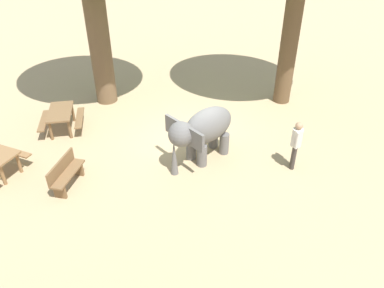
% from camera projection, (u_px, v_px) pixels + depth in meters
% --- Properties ---
extents(ground_plane, '(60.00, 60.00, 0.00)m').
position_uv_depth(ground_plane, '(187.00, 140.00, 13.14)').
color(ground_plane, tan).
extents(elephant, '(2.22, 2.34, 1.71)m').
position_uv_depth(elephant, '(202.00, 130.00, 11.63)').
color(elephant, slate).
rests_on(elephant, ground_plane).
extents(person_handler, '(0.32, 0.51, 1.62)m').
position_uv_depth(person_handler, '(296.00, 142.00, 11.33)').
color(person_handler, '#3F3833').
rests_on(person_handler, ground_plane).
extents(wooden_bench, '(0.48, 1.42, 0.88)m').
position_uv_depth(wooden_bench, '(65.00, 173.00, 10.85)').
color(wooden_bench, brown).
rests_on(wooden_bench, ground_plane).
extents(picnic_table_near, '(1.90, 1.91, 0.78)m').
position_uv_depth(picnic_table_near, '(61.00, 116.00, 13.37)').
color(picnic_table_near, brown).
rests_on(picnic_table_near, ground_plane).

